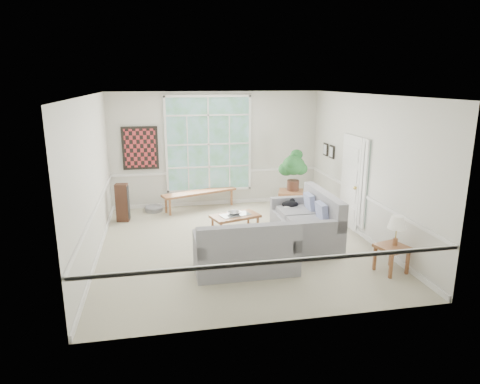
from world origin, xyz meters
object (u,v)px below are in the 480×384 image
coffee_table (235,223)px  side_table (391,259)px  loveseat_front (245,245)px  end_table (291,203)px  loveseat_right (305,217)px

coffee_table → side_table: (2.30, -2.56, 0.05)m
coffee_table → loveseat_front: bearing=-112.5°
coffee_table → end_table: 1.88m
loveseat_right → end_table: (0.27, 1.82, -0.22)m
loveseat_right → side_table: 2.00m
coffee_table → end_table: (1.59, 0.99, 0.11)m
loveseat_front → end_table: loveseat_front is taller
end_table → side_table: (0.71, -3.54, -0.06)m
loveseat_front → loveseat_right: bearing=37.7°
loveseat_right → side_table: bearing=-60.2°
loveseat_front → side_table: bearing=-12.7°
coffee_table → side_table: size_ratio=2.12×
loveseat_right → loveseat_front: bearing=-142.3°
loveseat_front → end_table: (1.78, 2.98, -0.18)m
side_table → loveseat_right: bearing=119.8°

